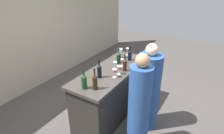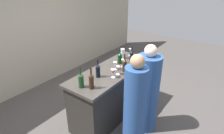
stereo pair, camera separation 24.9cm
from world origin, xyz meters
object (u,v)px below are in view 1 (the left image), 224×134
Objects in this scene: wine_bottle_far_right_near_black at (130,55)px; wine_glass_far_left at (115,64)px; wine_bottle_second_left_amber_brown at (95,81)px; wine_bottle_second_right_amber_brown at (125,64)px; wine_glass_near_left at (119,68)px; wine_glass_far_center at (127,50)px; wine_bottle_rightmost_dark_green at (119,58)px; person_left_guest at (139,108)px; wine_bottle_leftmost_olive_green at (84,81)px; wine_bottle_center_near_black at (99,71)px; person_center_guest at (148,91)px; wine_glass_near_right at (122,61)px; wine_glass_near_center at (115,72)px; water_pitcher at (120,53)px.

wine_glass_far_left is (-0.52, 0.03, -0.00)m from wine_bottle_far_right_near_black.
wine_bottle_second_left_amber_brown is 1.24m from wine_bottle_far_right_near_black.
wine_bottle_second_right_amber_brown is 2.10× the size of wine_glass_far_left.
wine_glass_near_left is (-0.64, -0.12, -0.00)m from wine_bottle_far_right_near_black.
wine_glass_far_center reaches higher than wine_glass_near_left.
person_left_guest is at bearing -135.05° from wine_bottle_rightmost_dark_green.
wine_glass_near_left is (0.67, -0.21, -0.02)m from wine_bottle_leftmost_olive_green.
wine_bottle_center_near_black is 1.08× the size of wine_bottle_far_right_near_black.
wine_bottle_second_left_amber_brown is 1.01m from person_center_guest.
wine_glass_far_center reaches higher than wine_glass_near_right.
wine_bottle_rightmost_dark_green is at bearing -22.44° from person_center_guest.
wine_glass_near_right is (0.97, -0.10, -0.02)m from wine_bottle_leftmost_olive_green.
person_center_guest is at bearing -60.29° from wine_glass_near_center.
person_left_guest reaches higher than wine_glass_near_center.
wine_bottle_center_near_black reaches higher than wine_bottle_far_right_near_black.
wine_bottle_center_near_black is 1.56× the size of water_pitcher.
wine_glass_near_left is 0.09× the size of person_left_guest.
person_center_guest reaches higher than wine_bottle_second_right_amber_brown.
wine_bottle_leftmost_olive_green reaches higher than wine_glass_near_right.
wine_bottle_second_left_amber_brown reaches higher than wine_glass_far_left.
wine_bottle_far_right_near_black is at bearing -88.83° from water_pitcher.
wine_glass_near_right is at bearing -162.18° from wine_glass_far_center.
wine_glass_far_center is 0.10× the size of person_center_guest.
wine_bottle_far_right_near_black is 0.65m from wine_glass_near_left.
wine_bottle_leftmost_olive_green is 0.96× the size of wine_bottle_second_left_amber_brown.
person_left_guest is (-0.14, -0.79, -0.35)m from wine_bottle_center_near_black.
wine_bottle_far_right_near_black is at bearing -24.95° from wine_bottle_rightmost_dark_green.
wine_glass_near_center is at bearing -171.70° from wine_bottle_far_right_near_black.
wine_glass_far_center reaches higher than wine_glass_near_center.
wine_glass_near_left is 0.74× the size of water_pitcher.
person_left_guest is (0.19, -0.63, -0.36)m from wine_bottle_second_left_amber_brown.
wine_bottle_second_right_amber_brown reaches higher than wine_glass_far_center.
wine_bottle_center_near_black is 0.20× the size of person_center_guest.
wine_bottle_second_right_amber_brown is (0.44, -0.23, -0.00)m from wine_bottle_center_near_black.
wine_glass_near_right is at bearing -6.08° from wine_bottle_leftmost_olive_green.
wine_glass_near_center is at bearing -151.27° from wine_glass_far_left.
wine_glass_near_left is 0.14m from wine_glass_near_center.
wine_bottle_rightmost_dark_green reaches higher than wine_glass_near_right.
water_pitcher is at bearing 22.87° from wine_bottle_rightmost_dark_green.
wine_bottle_rightmost_dark_green reaches higher than wine_bottle_far_right_near_black.
water_pitcher is (0.24, 0.10, -0.01)m from wine_bottle_rightmost_dark_green.
wine_bottle_second_right_amber_brown is 1.04× the size of wine_bottle_rightmost_dark_green.
wine_bottle_leftmost_olive_green is at bearing 158.88° from wine_glass_near_center.
wine_bottle_center_near_black is at bearing 121.89° from wine_glass_near_center.
wine_bottle_second_right_amber_brown reaches higher than wine_glass_near_center.
wine_glass_far_center is (0.69, 0.30, -0.01)m from wine_bottle_second_right_amber_brown.
wine_glass_near_left is 1.01× the size of wine_glass_far_left.
wine_bottle_leftmost_olive_green is 0.98m from wine_glass_near_right.
wine_bottle_rightmost_dark_green reaches higher than wine_glass_far_center.
wine_glass_near_center is 0.72m from person_left_guest.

